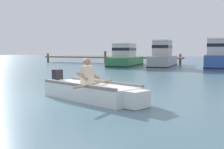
% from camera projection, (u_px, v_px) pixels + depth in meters
% --- Properties ---
extents(ground_plane, '(120.00, 120.00, 0.00)m').
position_uv_depth(ground_plane, '(77.00, 97.00, 8.33)').
color(ground_plane, slate).
extents(wooden_dock, '(15.89, 1.64, 1.32)m').
position_uv_depth(wooden_dock, '(108.00, 57.00, 29.72)').
color(wooden_dock, brown).
rests_on(wooden_dock, ground).
extents(rowboat_with_person, '(3.64, 2.28, 1.19)m').
position_uv_depth(rowboat_with_person, '(92.00, 91.00, 7.90)').
color(rowboat_with_person, white).
rests_on(rowboat_with_person, ground).
extents(moored_boat_green, '(2.65, 6.02, 2.00)m').
position_uv_depth(moored_boat_green, '(126.00, 58.00, 24.07)').
color(moored_boat_green, '#287042').
rests_on(moored_boat_green, ground).
extents(moored_boat_grey, '(2.13, 5.62, 2.22)m').
position_uv_depth(moored_boat_grey, '(163.00, 58.00, 22.36)').
color(moored_boat_grey, gray).
rests_on(moored_boat_grey, ground).
extents(moored_boat_blue, '(2.28, 6.95, 2.31)m').
position_uv_depth(moored_boat_blue, '(215.00, 57.00, 21.75)').
color(moored_boat_blue, '#2D519E').
rests_on(moored_boat_blue, ground).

